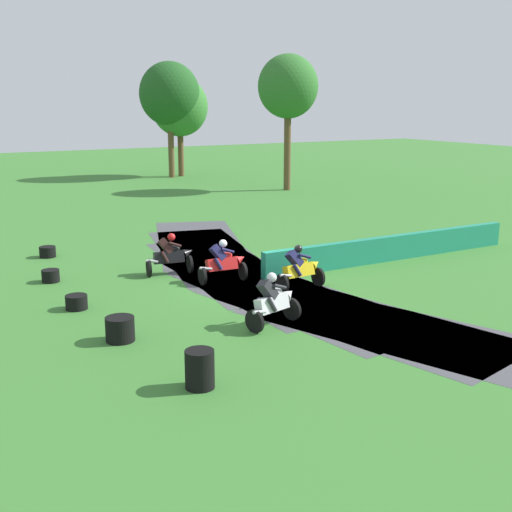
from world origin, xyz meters
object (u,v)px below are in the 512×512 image
Objects in this scene: tire_stack_far at (120,329)px; tire_stack_near at (48,252)px; motorcycle_lead_black at (171,255)px; tire_stack_extra_a at (200,369)px; motorcycle_chase_red at (224,262)px; motorcycle_trailing_yellow at (300,268)px; tire_stack_mid_b at (76,302)px; tire_stack_mid_a at (51,276)px; motorcycle_fourth_white at (274,301)px.

tire_stack_near is at bearing 87.61° from tire_stack_far.
tire_stack_extra_a is (-2.93, -8.68, -0.25)m from motorcycle_lead_black.
motorcycle_chase_red reaches higher than motorcycle_trailing_yellow.
tire_stack_mid_a is at bearing 89.83° from tire_stack_mid_b.
motorcycle_trailing_yellow is 8.01m from tire_stack_mid_a.
tire_stack_mid_a is (-0.68, -3.56, 0.00)m from tire_stack_near.
tire_stack_mid_a is 0.92× the size of tire_stack_mid_b.
tire_stack_mid_b is 0.76× the size of tire_stack_extra_a.
tire_stack_mid_a is at bearing 145.60° from motorcycle_trailing_yellow.
tire_stack_mid_b is at bearing -95.76° from tire_stack_near.
tire_stack_near is at bearing 79.24° from tire_stack_mid_a.
motorcycle_trailing_yellow is at bearing -53.76° from tire_stack_near.
motorcycle_trailing_yellow is at bearing 41.68° from tire_stack_extra_a.
tire_stack_mid_b is 6.47m from tire_stack_extra_a.
motorcycle_fourth_white is at bearing -72.10° from tire_stack_near.
motorcycle_lead_black is 1.01× the size of motorcycle_chase_red.
tire_stack_near is (-4.21, 6.22, -0.43)m from motorcycle_chase_red.
motorcycle_fourth_white reaches higher than motorcycle_trailing_yellow.
tire_stack_mid_b is at bearing 169.08° from motorcycle_trailing_yellow.
tire_stack_near is at bearing 126.24° from motorcycle_trailing_yellow.
motorcycle_lead_black reaches higher than motorcycle_trailing_yellow.
tire_stack_mid_a is at bearing 94.93° from tire_stack_extra_a.
tire_stack_mid_a is 0.70× the size of tire_stack_extra_a.
motorcycle_chase_red is 8.08m from tire_stack_extra_a.
tire_stack_extra_a reaches higher than tire_stack_far.
motorcycle_lead_black is at bearing 71.36° from tire_stack_extra_a.
motorcycle_lead_black and motorcycle_fourth_white have the same top height.
motorcycle_trailing_yellow is 2.10× the size of tire_stack_extra_a.
motorcycle_lead_black is at bearing 56.59° from tire_stack_far.
motorcycle_chase_red is at bearing 132.75° from motorcycle_trailing_yellow.
tire_stack_extra_a is (0.57, -3.38, 0.10)m from tire_stack_far.
tire_stack_near is 6.84m from tire_stack_mid_b.
motorcycle_fourth_white is 2.99× the size of tire_stack_mid_a.
motorcycle_trailing_yellow reaches higher than tire_stack_near.
motorcycle_lead_black is 6.11m from motorcycle_fourth_white.
tire_stack_far is at bearing -92.39° from tire_stack_near.
tire_stack_extra_a is at bearing -85.07° from tire_stack_mid_a.
motorcycle_chase_red reaches higher than tire_stack_far.
tire_stack_far is (0.27, -6.27, 0.10)m from tire_stack_mid_a.
motorcycle_trailing_yellow reaches higher than tire_stack_extra_a.
motorcycle_chase_red reaches higher than tire_stack_near.
tire_stack_mid_b is (-6.61, 1.28, -0.43)m from motorcycle_trailing_yellow.
tire_stack_mid_b is at bearing 95.21° from tire_stack_far.
motorcycle_trailing_yellow is at bearing -47.25° from motorcycle_chase_red.
motorcycle_fourth_white is 2.38× the size of tire_stack_far.
tire_stack_extra_a is (-5.77, -5.13, -0.23)m from motorcycle_trailing_yellow.
motorcycle_chase_red is 7.52m from tire_stack_near.
tire_stack_extra_a is at bearing -120.08° from motorcycle_chase_red.
motorcycle_lead_black is 2.43× the size of tire_stack_far.
motorcycle_fourth_white reaches higher than tire_stack_extra_a.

